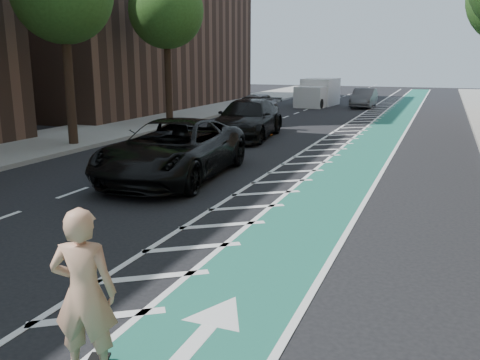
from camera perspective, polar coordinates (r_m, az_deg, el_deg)
The scene contains 15 objects.
ground at distance 10.21m, azimuth -12.96°, elevation -6.33°, with size 120.00×120.00×0.00m, color black.
bike_lane at distance 18.35m, azimuth 13.29°, elevation 2.41°, with size 2.00×90.00×0.01m, color #1B6153.
buffer_strip at distance 18.62m, azimuth 8.73°, elevation 2.77°, with size 1.40×90.00×0.01m, color silver.
sidewalk_left at distance 23.60m, azimuth -18.32°, elevation 4.65°, with size 5.00×90.00×0.15m, color gray.
curb_left at distance 22.12m, azimuth -13.43°, elevation 4.43°, with size 0.12×90.00×0.16m, color gray.
tree_l_d at distance 27.50m, azimuth -8.11°, elevation 18.24°, with size 4.20×4.20×7.90m.
skateboarder at distance 5.60m, azimuth -17.10°, elevation -12.07°, with size 0.68×0.44×1.85m, color tan.
suv_near at distance 14.85m, azimuth -7.49°, elevation 3.43°, with size 2.81×6.09×1.69m, color black.
suv_far at distance 22.51m, azimuth 0.83°, elevation 6.86°, with size 2.31×5.69×1.65m, color black.
car_silver at distance 32.12m, azimuth 1.74°, elevation 8.55°, with size 1.61×3.99×1.36m, color #96969B.
car_grey at distance 38.11m, azimuth 13.74°, elevation 8.94°, with size 1.44×4.13×1.36m, color #5A5A5F.
box_truck at distance 38.80m, azimuth 8.73°, elevation 9.59°, with size 2.48×4.92×1.99m.
barrel_a at distance 18.24m, azimuth -7.67°, elevation 4.11°, with size 0.75×0.75×1.02m.
barrel_b at distance 23.26m, azimuth 3.07°, elevation 5.98°, with size 0.61×0.61×0.83m.
barrel_c at distance 24.23m, azimuth 0.08°, elevation 6.42°, with size 0.69×0.69×0.95m.
Camera 1 is at (5.58, -7.85, 3.39)m, focal length 38.00 mm.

